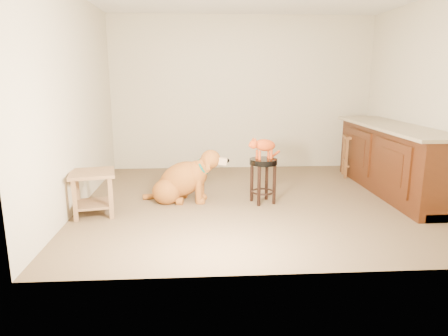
{
  "coord_description": "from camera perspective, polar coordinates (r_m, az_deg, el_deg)",
  "views": [
    {
      "loc": [
        -0.76,
        -4.97,
        1.59
      ],
      "look_at": [
        -0.44,
        -0.01,
        0.45
      ],
      "focal_mm": 32.0,
      "sensor_mm": 36.0,
      "label": 1
    }
  ],
  "objects": [
    {
      "name": "padded_stool",
      "position": [
        5.09,
        5.61,
        -0.54
      ],
      "size": [
        0.37,
        0.37,
        0.58
      ],
      "rotation": [
        0.0,
        0.0,
        0.3
      ],
      "color": "black",
      "rests_on": "ground"
    },
    {
      "name": "floor",
      "position": [
        5.27,
        4.84,
        -4.67
      ],
      "size": [
        4.5,
        4.0,
        0.01
      ],
      "primitive_type": "cube",
      "color": "brown",
      "rests_on": "ground"
    },
    {
      "name": "wood_stool",
      "position": [
        6.77,
        18.12,
        1.69
      ],
      "size": [
        0.43,
        0.43,
        0.67
      ],
      "rotation": [
        0.0,
        0.0,
        -0.21
      ],
      "color": "brown",
      "rests_on": "ground"
    },
    {
      "name": "cabinet_run",
      "position": [
        6.03,
        23.1,
        0.89
      ],
      "size": [
        0.7,
        2.56,
        0.94
      ],
      "color": "#401D0B",
      "rests_on": "ground"
    },
    {
      "name": "golden_retriever",
      "position": [
        5.2,
        -5.95,
        -1.81
      ],
      "size": [
        1.14,
        0.61,
        0.73
      ],
      "rotation": [
        0.0,
        0.0,
        -0.15
      ],
      "color": "brown",
      "rests_on": "ground"
    },
    {
      "name": "room_shell",
      "position": [
        5.02,
        5.21,
        13.87
      ],
      "size": [
        4.54,
        4.04,
        2.62
      ],
      "color": "beige",
      "rests_on": "ground"
    },
    {
      "name": "tabby_kitten",
      "position": [
        5.02,
        5.58,
        3.16
      ],
      "size": [
        0.45,
        0.29,
        0.31
      ],
      "rotation": [
        0.0,
        0.0,
        0.3
      ],
      "color": "#A13810",
      "rests_on": "padded_stool"
    },
    {
      "name": "side_table",
      "position": [
        4.88,
        -18.21,
        -2.54
      ],
      "size": [
        0.6,
        0.6,
        0.52
      ],
      "rotation": [
        0.0,
        0.0,
        0.21
      ],
      "color": "brown",
      "rests_on": "ground"
    }
  ]
}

